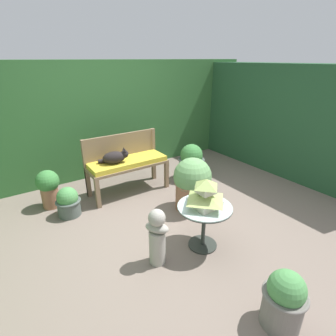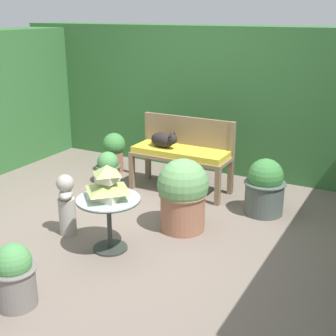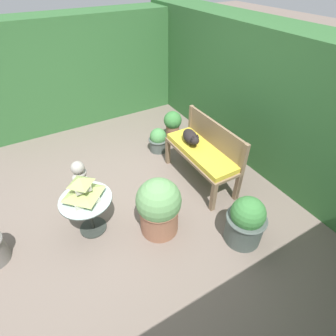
% 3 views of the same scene
% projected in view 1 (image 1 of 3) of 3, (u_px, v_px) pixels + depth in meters
% --- Properties ---
extents(ground, '(30.00, 30.00, 0.00)m').
position_uv_depth(ground, '(165.00, 220.00, 3.51)').
color(ground, '#75665B').
extents(foliage_hedge_back, '(6.40, 0.75, 1.98)m').
position_uv_depth(foliage_hedge_back, '(97.00, 117.00, 4.86)').
color(foliage_hedge_back, '#336633').
rests_on(foliage_hedge_back, ground).
extents(foliage_hedge_right, '(0.70, 3.50, 1.93)m').
position_uv_depth(foliage_hedge_right, '(291.00, 120.00, 4.73)').
color(foliage_hedge_right, '#234C2D').
rests_on(foliage_hedge_right, ground).
extents(garden_bench, '(1.24, 0.47, 0.56)m').
position_uv_depth(garden_bench, '(128.00, 164.00, 4.09)').
color(garden_bench, '#7F664C').
rests_on(garden_bench, ground).
extents(bench_backrest, '(1.24, 0.06, 0.91)m').
position_uv_depth(bench_backrest, '(121.00, 149.00, 4.18)').
color(bench_backrest, '#7F664C').
rests_on(bench_backrest, ground).
extents(cat, '(0.43, 0.28, 0.23)m').
position_uv_depth(cat, '(115.00, 157.00, 3.87)').
color(cat, black).
rests_on(cat, garden_bench).
extents(patio_table, '(0.60, 0.60, 0.52)m').
position_uv_depth(patio_table, '(204.00, 215.00, 2.88)').
color(patio_table, '#2D332D').
rests_on(patio_table, ground).
extents(pagoda_birdhouse, '(0.37, 0.37, 0.33)m').
position_uv_depth(pagoda_birdhouse, '(206.00, 195.00, 2.78)').
color(pagoda_birdhouse, beige).
rests_on(pagoda_birdhouse, patio_table).
extents(garden_bust, '(0.26, 0.28, 0.64)m').
position_uv_depth(garden_bust, '(157.00, 236.00, 2.67)').
color(garden_bust, '#A39E93').
rests_on(garden_bust, ground).
extents(potted_plant_table_near, '(0.47, 0.47, 0.64)m').
position_uv_depth(potted_plant_table_near, '(191.00, 162.00, 4.61)').
color(potted_plant_table_near, '#4C5651').
rests_on(potted_plant_table_near, ground).
extents(potted_plant_hedge_corner, '(0.53, 0.53, 0.76)m').
position_uv_depth(potted_plant_hedge_corner, '(192.00, 184.00, 3.65)').
color(potted_plant_hedge_corner, '#9E664C').
rests_on(potted_plant_hedge_corner, ground).
extents(potted_plant_path_edge, '(0.34, 0.34, 0.42)m').
position_uv_depth(potted_plant_path_edge, '(68.00, 202.00, 3.55)').
color(potted_plant_path_edge, '#4C5651').
rests_on(potted_plant_path_edge, ground).
extents(potted_plant_table_far, '(0.35, 0.35, 0.52)m').
position_uv_depth(potted_plant_table_far, '(284.00, 300.00, 2.05)').
color(potted_plant_table_far, slate).
rests_on(potted_plant_table_far, ground).
extents(potted_plant_bench_left, '(0.32, 0.32, 0.56)m').
position_uv_depth(potted_plant_bench_left, '(48.00, 187.00, 3.72)').
color(potted_plant_bench_left, '#9E664C').
rests_on(potted_plant_bench_left, ground).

